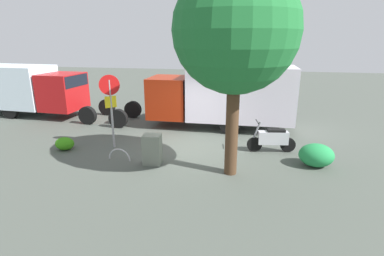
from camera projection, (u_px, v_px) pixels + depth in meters
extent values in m
plane|color=#494F48|center=(190.00, 149.00, 11.64)|extent=(60.00, 60.00, 0.00)
cylinder|color=black|center=(232.00, 114.00, 15.17)|extent=(0.90, 0.26, 0.90)
cylinder|color=black|center=(230.00, 124.00, 13.38)|extent=(0.90, 0.26, 0.90)
cylinder|color=black|center=(133.00, 110.00, 16.09)|extent=(0.90, 0.26, 0.90)
cylinder|color=black|center=(118.00, 119.00, 14.31)|extent=(0.90, 0.26, 0.90)
cube|color=silver|center=(241.00, 93.00, 13.85)|extent=(4.81, 2.24, 2.47)
cube|color=#9A240C|center=(169.00, 97.00, 14.52)|extent=(1.82, 2.12, 1.90)
cube|color=black|center=(169.00, 84.00, 14.35)|extent=(1.84, 1.96, 0.60)
cylinder|color=black|center=(10.00, 110.00, 15.96)|extent=(0.91, 0.30, 0.90)
cylinder|color=black|center=(36.00, 103.00, 17.73)|extent=(0.91, 0.30, 0.90)
cylinder|color=black|center=(88.00, 115.00, 14.89)|extent=(0.91, 0.30, 0.90)
cylinder|color=black|center=(107.00, 107.00, 16.65)|extent=(0.91, 0.30, 0.90)
cube|color=white|center=(15.00, 86.00, 16.61)|extent=(4.23, 2.41, 2.25)
cube|color=#B11517|center=(63.00, 92.00, 15.95)|extent=(1.91, 2.19, 1.90)
cube|color=black|center=(62.00, 80.00, 15.78)|extent=(1.92, 2.03, 0.60)
cylinder|color=black|center=(254.00, 144.00, 11.32)|extent=(0.57, 0.19, 0.56)
cylinder|color=black|center=(288.00, 145.00, 11.28)|extent=(0.57, 0.19, 0.56)
cube|color=silver|center=(273.00, 138.00, 11.22)|extent=(1.14, 0.49, 0.48)
cube|color=black|center=(276.00, 131.00, 11.13)|extent=(0.68, 0.38, 0.12)
cylinder|color=slate|center=(257.00, 131.00, 11.16)|extent=(0.29, 0.11, 0.69)
cylinder|color=black|center=(257.00, 122.00, 11.06)|extent=(0.12, 0.55, 0.04)
cylinder|color=#9E9EA3|center=(112.00, 114.00, 11.50)|extent=(0.08, 0.08, 2.65)
cylinder|color=red|center=(109.00, 85.00, 11.15)|extent=(0.71, 0.32, 0.76)
cube|color=yellow|center=(111.00, 102.00, 11.34)|extent=(0.33, 0.33, 0.44)
cylinder|color=#47301E|center=(232.00, 127.00, 9.14)|extent=(0.39, 0.39, 3.09)
sphere|color=#1D682F|center=(236.00, 30.00, 8.34)|extent=(3.59, 3.59, 3.59)
cube|color=slate|center=(152.00, 149.00, 10.16)|extent=(0.64, 0.55, 1.03)
torus|color=#B7B7BC|center=(120.00, 160.00, 10.62)|extent=(0.85, 0.12, 0.85)
ellipsoid|color=#378A16|center=(65.00, 144.00, 11.52)|extent=(0.72, 0.59, 0.49)
ellipsoid|color=#238746|center=(316.00, 155.00, 10.00)|extent=(1.14, 0.93, 0.78)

